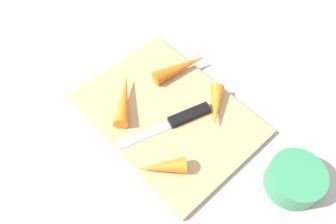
{
  "coord_description": "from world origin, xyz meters",
  "views": [
    {
      "loc": [
        0.28,
        -0.26,
        0.6
      ],
      "look_at": [
        0.0,
        0.0,
        0.01
      ],
      "focal_mm": 35.93,
      "sensor_mm": 36.0,
      "label": 1
    }
  ],
  "objects_px": {
    "knife": "(184,117)",
    "carrot_longest": "(181,67)",
    "carrot_short": "(216,106)",
    "carrot_shortest": "(161,167)",
    "cutting_board": "(168,114)",
    "carrot_long": "(124,99)",
    "small_bowl": "(295,179)"
  },
  "relations": [
    {
      "from": "cutting_board",
      "to": "small_bowl",
      "type": "relative_size",
      "value": 3.53
    },
    {
      "from": "knife",
      "to": "carrot_long",
      "type": "height_order",
      "value": "carrot_long"
    },
    {
      "from": "carrot_longest",
      "to": "carrot_long",
      "type": "relative_size",
      "value": 1.06
    },
    {
      "from": "carrot_short",
      "to": "knife",
      "type": "bearing_deg",
      "value": -62.65
    },
    {
      "from": "cutting_board",
      "to": "carrot_shortest",
      "type": "height_order",
      "value": "carrot_shortest"
    },
    {
      "from": "carrot_shortest",
      "to": "carrot_longest",
      "type": "bearing_deg",
      "value": -104.37
    },
    {
      "from": "carrot_short",
      "to": "carrot_long",
      "type": "bearing_deg",
      "value": -86.12
    },
    {
      "from": "small_bowl",
      "to": "knife",
      "type": "bearing_deg",
      "value": -167.09
    },
    {
      "from": "carrot_long",
      "to": "cutting_board",
      "type": "bearing_deg",
      "value": -101.22
    },
    {
      "from": "cutting_board",
      "to": "carrot_longest",
      "type": "height_order",
      "value": "carrot_longest"
    },
    {
      "from": "carrot_short",
      "to": "carrot_long",
      "type": "relative_size",
      "value": 0.78
    },
    {
      "from": "carrot_long",
      "to": "carrot_short",
      "type": "bearing_deg",
      "value": -92.82
    },
    {
      "from": "carrot_short",
      "to": "small_bowl",
      "type": "xyz_separation_m",
      "value": [
        0.2,
        -0.01,
        -0.0
      ]
    },
    {
      "from": "knife",
      "to": "carrot_shortest",
      "type": "bearing_deg",
      "value": 43.0
    },
    {
      "from": "carrot_longest",
      "to": "carrot_shortest",
      "type": "height_order",
      "value": "same"
    },
    {
      "from": "carrot_short",
      "to": "carrot_long",
      "type": "distance_m",
      "value": 0.19
    },
    {
      "from": "carrot_short",
      "to": "carrot_shortest",
      "type": "relative_size",
      "value": 1.05
    },
    {
      "from": "knife",
      "to": "carrot_short",
      "type": "relative_size",
      "value": 2.07
    },
    {
      "from": "carrot_short",
      "to": "carrot_shortest",
      "type": "xyz_separation_m",
      "value": [
        0.03,
        -0.17,
        0.0
      ]
    },
    {
      "from": "cutting_board",
      "to": "knife",
      "type": "distance_m",
      "value": 0.04
    },
    {
      "from": "small_bowl",
      "to": "cutting_board",
      "type": "bearing_deg",
      "value": -166.27
    },
    {
      "from": "knife",
      "to": "carrot_longest",
      "type": "distance_m",
      "value": 0.13
    },
    {
      "from": "cutting_board",
      "to": "carrot_short",
      "type": "height_order",
      "value": "carrot_short"
    },
    {
      "from": "carrot_longest",
      "to": "small_bowl",
      "type": "bearing_deg",
      "value": -81.97
    },
    {
      "from": "carrot_shortest",
      "to": "carrot_long",
      "type": "relative_size",
      "value": 0.74
    },
    {
      "from": "carrot_short",
      "to": "small_bowl",
      "type": "relative_size",
      "value": 0.93
    },
    {
      "from": "carrot_longest",
      "to": "carrot_short",
      "type": "height_order",
      "value": "carrot_longest"
    },
    {
      "from": "knife",
      "to": "carrot_shortest",
      "type": "height_order",
      "value": "carrot_shortest"
    },
    {
      "from": "carrot_longest",
      "to": "carrot_shortest",
      "type": "xyz_separation_m",
      "value": [
        0.15,
        -0.19,
        -0.0
      ]
    },
    {
      "from": "cutting_board",
      "to": "small_bowl",
      "type": "xyz_separation_m",
      "value": [
        0.27,
        0.07,
        0.02
      ]
    },
    {
      "from": "knife",
      "to": "carrot_shortest",
      "type": "relative_size",
      "value": 2.17
    },
    {
      "from": "knife",
      "to": "carrot_short",
      "type": "distance_m",
      "value": 0.07
    }
  ]
}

